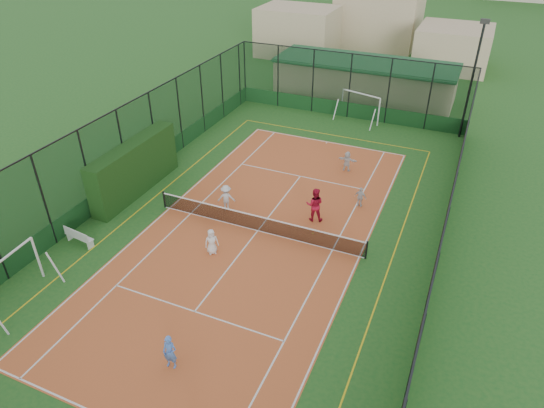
{
  "coord_description": "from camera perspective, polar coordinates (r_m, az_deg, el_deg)",
  "views": [
    {
      "loc": [
        8.93,
        -18.75,
        14.96
      ],
      "look_at": [
        0.39,
        1.0,
        1.2
      ],
      "focal_mm": 32.0,
      "sensor_mm": 36.0,
      "label": 1
    }
  ],
  "objects": [
    {
      "name": "coach",
      "position": [
        26.01,
        5.04,
        -0.07
      ],
      "size": [
        1.11,
        0.97,
        1.94
      ],
      "primitive_type": "imported",
      "rotation": [
        0.0,
        0.0,
        3.42
      ],
      "color": "#B2122E",
      "rests_on": "court_slab"
    },
    {
      "name": "child_far_left",
      "position": [
        27.01,
        -5.41,
        0.75
      ],
      "size": [
        1.13,
        0.91,
        1.53
      ],
      "primitive_type": "imported",
      "rotation": [
        0.0,
        0.0,
        3.55
      ],
      "color": "silver",
      "rests_on": "court_slab"
    },
    {
      "name": "clubhouse",
      "position": [
        43.82,
        10.83,
        14.25
      ],
      "size": [
        15.2,
        7.2,
        3.15
      ],
      "primitive_type": null,
      "color": "tan",
      "rests_on": "ground"
    },
    {
      "name": "child_near_left",
      "position": [
        23.88,
        -7.12,
        -4.41
      ],
      "size": [
        0.79,
        0.77,
        1.36
      ],
      "primitive_type": "imported",
      "rotation": [
        0.0,
        0.0,
        0.73
      ],
      "color": "white",
      "rests_on": "court_slab"
    },
    {
      "name": "court_slab",
      "position": [
        25.6,
        -1.69,
        -3.18
      ],
      "size": [
        11.17,
        23.97,
        0.01
      ],
      "primitive_type": "cube",
      "color": "#CC5D2D",
      "rests_on": "ground"
    },
    {
      "name": "white_bench",
      "position": [
        26.3,
        -21.74,
        -3.5
      ],
      "size": [
        1.73,
        0.67,
        0.95
      ],
      "primitive_type": null,
      "rotation": [
        0.0,
        0.0,
        -0.12
      ],
      "color": "white",
      "rests_on": "ground"
    },
    {
      "name": "tennis_net",
      "position": [
        25.29,
        -1.71,
        -2.21
      ],
      "size": [
        11.67,
        0.12,
        1.06
      ],
      "primitive_type": null,
      "color": "black",
      "rests_on": "ground"
    },
    {
      "name": "floodlight_ne",
      "position": [
        36.98,
        22.41,
        13.16
      ],
      "size": [
        0.6,
        0.26,
        8.25
      ],
      "primitive_type": null,
      "color": "black",
      "rests_on": "ground"
    },
    {
      "name": "futsal_goal_near",
      "position": [
        23.66,
        -28.51,
        -7.95
      ],
      "size": [
        3.5,
        1.23,
        2.22
      ],
      "primitive_type": null,
      "rotation": [
        0.0,
        0.0,
        1.64
      ],
      "color": "white",
      "rests_on": "ground"
    },
    {
      "name": "perimeter_fence",
      "position": [
        24.22,
        -1.78,
        1.62
      ],
      "size": [
        18.12,
        34.12,
        5.0
      ],
      "primitive_type": null,
      "color": "black",
      "rests_on": "ground"
    },
    {
      "name": "child_far_back",
      "position": [
        31.29,
        8.83,
        5.0
      ],
      "size": [
        1.23,
        0.42,
        1.32
      ],
      "primitive_type": "imported",
      "rotation": [
        0.0,
        0.0,
        3.11
      ],
      "color": "silver",
      "rests_on": "court_slab"
    },
    {
      "name": "tennis_balls",
      "position": [
        26.16,
        0.58,
        -2.18
      ],
      "size": [
        6.48,
        0.37,
        0.07
      ],
      "color": "#CCE033",
      "rests_on": "court_slab"
    },
    {
      "name": "hedge_left",
      "position": [
        29.4,
        -15.84,
        4.1
      ],
      "size": [
        1.05,
        7.01,
        3.07
      ],
      "primitive_type": "cube",
      "color": "black",
      "rests_on": "ground"
    },
    {
      "name": "child_near_mid",
      "position": [
        19.01,
        -11.92,
        -16.7
      ],
      "size": [
        0.59,
        0.43,
        1.5
      ],
      "primitive_type": "imported",
      "rotation": [
        0.0,
        0.0,
        0.13
      ],
      "color": "#5184E5",
      "rests_on": "court_slab"
    },
    {
      "name": "child_far_right",
      "position": [
        27.68,
        10.35,
        0.8
      ],
      "size": [
        0.74,
        0.37,
        1.21
      ],
      "primitive_type": "imported",
      "rotation": [
        0.0,
        0.0,
        3.03
      ],
      "color": "silver",
      "rests_on": "court_slab"
    },
    {
      "name": "futsal_goal_far",
      "position": [
        38.83,
        10.31,
        11.14
      ],
      "size": [
        3.52,
        1.87,
        2.18
      ],
      "primitive_type": null,
      "rotation": [
        0.0,
        0.0,
        -0.28
      ],
      "color": "white",
      "rests_on": "ground"
    },
    {
      "name": "ground",
      "position": [
        25.6,
        -1.69,
        -3.19
      ],
      "size": [
        300.0,
        300.0,
        0.0
      ],
      "primitive_type": "plane",
      "color": "#1D5520",
      "rests_on": "ground"
    }
  ]
}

